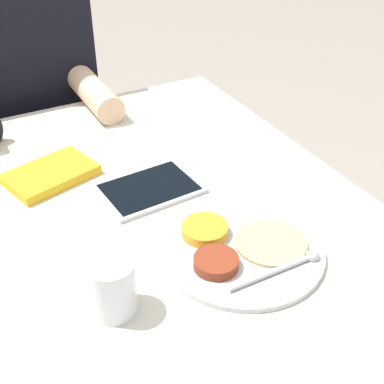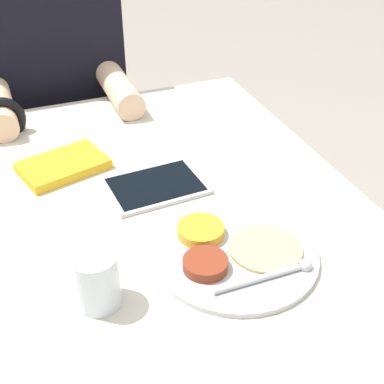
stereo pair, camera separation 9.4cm
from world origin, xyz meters
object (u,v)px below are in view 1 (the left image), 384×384
at_px(thali_tray, 239,249).
at_px(red_notebook, 51,175).
at_px(drinking_glass, 112,287).
at_px(tablet_device, 149,189).
at_px(person_diner, 28,139).

xyz_separation_m(thali_tray, red_notebook, (-0.21, 0.37, -0.00)).
distance_m(red_notebook, drinking_glass, 0.39).
height_order(tablet_device, drinking_glass, drinking_glass).
relative_size(thali_tray, red_notebook, 1.41).
bearing_deg(drinking_glass, thali_tray, 4.78).
distance_m(tablet_device, person_diner, 0.64).
height_order(thali_tray, red_notebook, thali_tray).
bearing_deg(red_notebook, tablet_device, -40.46).
distance_m(tablet_device, drinking_glass, 0.31).
height_order(thali_tray, tablet_device, thali_tray).
relative_size(thali_tray, tablet_device, 1.39).
bearing_deg(drinking_glass, red_notebook, 87.52).
height_order(red_notebook, tablet_device, red_notebook).
distance_m(red_notebook, tablet_device, 0.21).
relative_size(thali_tray, drinking_glass, 3.05).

